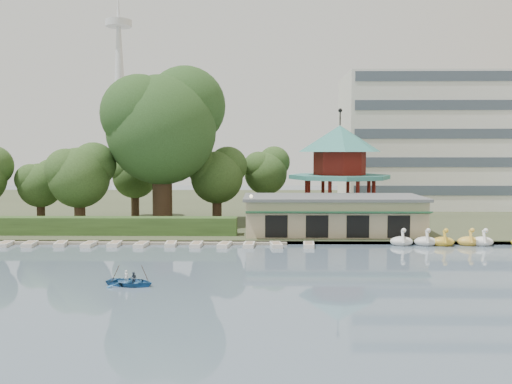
{
  "coord_description": "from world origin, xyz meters",
  "views": [
    {
      "loc": [
        2.8,
        -37.59,
        9.07
      ],
      "look_at": [
        2.0,
        18.0,
        5.0
      ],
      "focal_mm": 40.0,
      "sensor_mm": 36.0,
      "label": 1
    }
  ],
  "objects_px": {
    "dock": "(112,242)",
    "boathouse": "(333,214)",
    "big_tree": "(163,122)",
    "pavilion": "(340,163)",
    "rowboat_with_passengers": "(130,278)"
  },
  "relations": [
    {
      "from": "pavilion",
      "to": "big_tree",
      "type": "relative_size",
      "value": 0.73
    },
    {
      "from": "dock",
      "to": "big_tree",
      "type": "relative_size",
      "value": 1.83
    },
    {
      "from": "boathouse",
      "to": "rowboat_with_passengers",
      "type": "height_order",
      "value": "boathouse"
    },
    {
      "from": "pavilion",
      "to": "rowboat_with_passengers",
      "type": "height_order",
      "value": "pavilion"
    },
    {
      "from": "boathouse",
      "to": "big_tree",
      "type": "relative_size",
      "value": 1.0
    },
    {
      "from": "dock",
      "to": "rowboat_with_passengers",
      "type": "distance_m",
      "value": 18.12
    },
    {
      "from": "pavilion",
      "to": "rowboat_with_passengers",
      "type": "distance_m",
      "value": 37.45
    },
    {
      "from": "dock",
      "to": "boathouse",
      "type": "bearing_deg",
      "value": 12.24
    },
    {
      "from": "boathouse",
      "to": "big_tree",
      "type": "bearing_deg",
      "value": 161.69
    },
    {
      "from": "dock",
      "to": "pavilion",
      "type": "distance_m",
      "value": 29.14
    },
    {
      "from": "pavilion",
      "to": "rowboat_with_passengers",
      "type": "xyz_separation_m",
      "value": [
        -18.21,
        -31.97,
        -7.01
      ]
    },
    {
      "from": "pavilion",
      "to": "big_tree",
      "type": "height_order",
      "value": "big_tree"
    },
    {
      "from": "big_tree",
      "to": "rowboat_with_passengers",
      "type": "xyz_separation_m",
      "value": [
        2.62,
        -28.17,
        -11.87
      ]
    },
    {
      "from": "boathouse",
      "to": "pavilion",
      "type": "distance_m",
      "value": 11.43
    },
    {
      "from": "big_tree",
      "to": "pavilion",
      "type": "bearing_deg",
      "value": 10.33
    }
  ]
}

